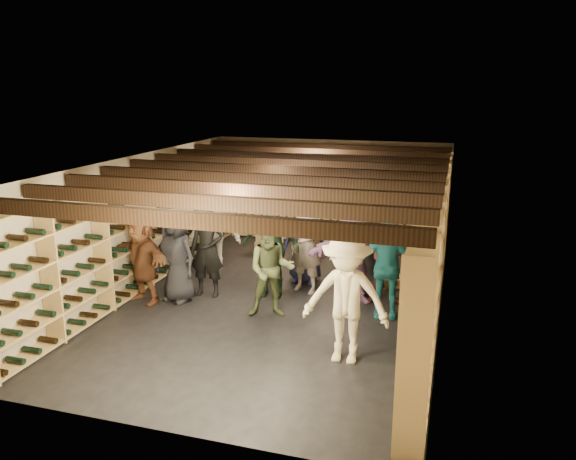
% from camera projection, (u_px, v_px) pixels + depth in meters
% --- Properties ---
extents(ground, '(8.00, 8.00, 0.00)m').
position_uv_depth(ground, '(277.00, 300.00, 9.79)').
color(ground, black).
rests_on(ground, ground).
extents(walls, '(5.52, 8.02, 2.40)m').
position_uv_depth(walls, '(277.00, 233.00, 9.48)').
color(walls, '#C2B397').
rests_on(walls, ground).
extents(ceiling, '(5.50, 8.00, 0.01)m').
position_uv_depth(ceiling, '(276.00, 163.00, 9.18)').
color(ceiling, beige).
rests_on(ceiling, walls).
extents(ceiling_joists, '(5.40, 7.12, 0.18)m').
position_uv_depth(ceiling_joists, '(276.00, 171.00, 9.21)').
color(ceiling_joists, black).
rests_on(ceiling_joists, ground).
extents(wine_rack_left, '(0.32, 7.50, 2.15)m').
position_uv_depth(wine_rack_left, '(143.00, 229.00, 10.23)').
color(wine_rack_left, tan).
rests_on(wine_rack_left, ground).
extents(wine_rack_right, '(0.32, 7.50, 2.15)m').
position_uv_depth(wine_rack_right, '(433.00, 253.00, 8.80)').
color(wine_rack_right, tan).
rests_on(wine_rack_right, ground).
extents(wine_rack_back, '(4.70, 0.30, 2.15)m').
position_uv_depth(wine_rack_back, '(327.00, 198.00, 13.06)').
color(wine_rack_back, tan).
rests_on(wine_rack_back, ground).
extents(crate_stack_left, '(0.58, 0.49, 0.51)m').
position_uv_depth(crate_stack_left, '(269.00, 246.00, 12.10)').
color(crate_stack_left, tan).
rests_on(crate_stack_left, ground).
extents(crate_stack_right, '(0.55, 0.42, 0.68)m').
position_uv_depth(crate_stack_right, '(307.00, 244.00, 11.91)').
color(crate_stack_right, tan).
rests_on(crate_stack_right, ground).
extents(crate_loose, '(0.59, 0.49, 0.17)m').
position_uv_depth(crate_loose, '(395.00, 281.00, 10.44)').
color(crate_loose, tan).
rests_on(crate_loose, ground).
extents(person_0, '(0.89, 0.70, 1.60)m').
position_uv_depth(person_0, '(177.00, 256.00, 9.56)').
color(person_0, black).
rests_on(person_0, ground).
extents(person_1, '(0.64, 0.46, 1.67)m').
position_uv_depth(person_1, '(207.00, 250.00, 9.80)').
color(person_1, black).
rests_on(person_1, ground).
extents(person_2, '(0.91, 0.80, 1.57)m').
position_uv_depth(person_2, '(271.00, 270.00, 8.93)').
color(person_2, '#4F5C38').
rests_on(person_2, ground).
extents(person_3, '(1.17, 0.67, 1.80)m').
position_uv_depth(person_3, '(346.00, 298.00, 7.42)').
color(person_3, beige).
rests_on(person_3, ground).
extents(person_4, '(1.02, 0.58, 1.63)m').
position_uv_depth(person_4, '(386.00, 268.00, 8.91)').
color(person_4, '#1E717C').
rests_on(person_4, ground).
extents(person_5, '(1.50, 0.96, 1.55)m').
position_uv_depth(person_5, '(142.00, 258.00, 9.54)').
color(person_5, brown).
rests_on(person_5, ground).
extents(person_6, '(0.84, 0.57, 1.66)m').
position_uv_depth(person_6, '(305.00, 239.00, 10.51)').
color(person_6, '#1D204D').
rests_on(person_6, ground).
extents(person_7, '(0.74, 0.59, 1.75)m').
position_uv_depth(person_7, '(306.00, 245.00, 9.96)').
color(person_7, gray).
rests_on(person_7, ground).
extents(person_8, '(0.86, 0.72, 1.56)m').
position_uv_depth(person_8, '(391.00, 260.00, 9.42)').
color(person_8, '#491E19').
rests_on(person_8, ground).
extents(person_9, '(1.20, 0.90, 1.65)m').
position_uv_depth(person_9, '(214.00, 229.00, 11.27)').
color(person_9, '#BDB5AD').
rests_on(person_9, ground).
extents(person_10, '(1.06, 0.46, 1.78)m').
position_uv_depth(person_10, '(271.00, 247.00, 9.80)').
color(person_10, '#214329').
rests_on(person_10, ground).
extents(person_11, '(1.66, 1.07, 1.72)m').
position_uv_depth(person_11, '(353.00, 254.00, 9.51)').
color(person_11, '#946498').
rests_on(person_11, ground).
extents(person_12, '(0.91, 0.65, 1.76)m').
position_uv_depth(person_12, '(368.00, 245.00, 9.94)').
color(person_12, '#36373C').
rests_on(person_12, ground).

